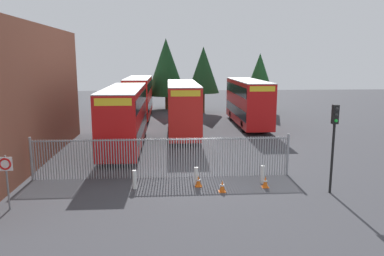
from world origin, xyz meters
name	(u,v)px	position (x,y,z in m)	size (l,w,h in m)	color
ground_plane	(189,144)	(0.00, 8.00, 0.00)	(100.00, 100.00, 0.00)	#3D3D42
palisade_fence	(162,157)	(-1.88, 0.00, 1.18)	(14.05, 0.14, 2.35)	gray
double_decker_bus_near_gate	(125,115)	(-4.66, 7.01, 2.42)	(2.54, 10.81, 4.42)	red
double_decker_bus_behind_fence_left	(183,106)	(-0.28, 12.15, 2.42)	(2.54, 10.81, 4.42)	red
double_decker_bus_behind_fence_right	(248,101)	(6.23, 15.88, 2.42)	(2.54, 10.81, 4.42)	red
double_decker_bus_far_back	(139,96)	(-4.75, 21.62, 2.42)	(2.54, 10.81, 4.42)	red
bollard_near_left	(134,179)	(-3.26, -1.72, 0.47)	(0.20, 0.20, 0.95)	silver
bollard_center_front	(196,176)	(-0.13, -1.40, 0.47)	(0.20, 0.20, 0.95)	silver
bollard_near_right	(262,175)	(3.34, -1.33, 0.47)	(0.20, 0.20, 0.95)	silver
traffic_cone_by_gate	(222,186)	(1.06, -2.47, 0.29)	(0.34, 0.34, 0.59)	orange
traffic_cone_mid_forecourt	(198,181)	(-0.04, -1.61, 0.29)	(0.34, 0.34, 0.59)	orange
traffic_cone_near_kerb	(265,182)	(3.33, -1.96, 0.29)	(0.34, 0.34, 0.59)	orange
speed_limit_sign_post	(6,170)	(-8.42, -4.06, 1.78)	(0.60, 0.14, 2.40)	slate
traffic_light_kerbside	(334,133)	(6.28, -2.92, 2.99)	(0.28, 0.33, 4.30)	black
tree_tall_back	(203,70)	(2.71, 24.82, 5.14)	(3.79, 3.79, 7.87)	#4C3823
tree_short_side	(260,76)	(9.47, 24.66, 4.47)	(3.69, 3.69, 7.11)	#4C3823
tree_mid_row	(166,67)	(-1.72, 28.52, 5.41)	(5.03, 5.03, 9.01)	#4C3823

